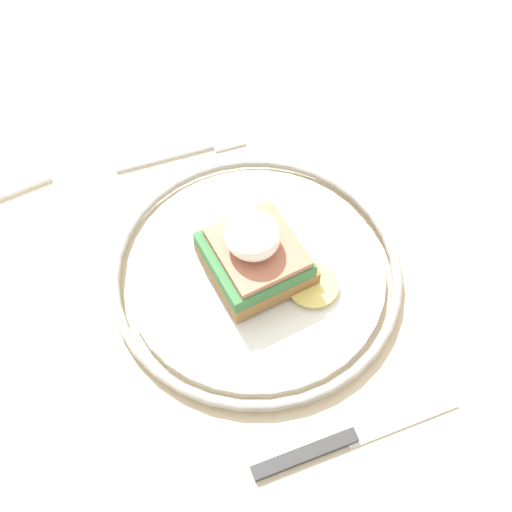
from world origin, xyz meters
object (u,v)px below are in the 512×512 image
plate (256,271)px  fork (188,151)px  knife (341,441)px  sandwich (256,253)px

plate → fork: bearing=177.2°
plate → knife: 0.18m
sandwich → plate: bearing=148.8°
fork → knife: 0.35m
sandwich → fork: bearing=176.9°
sandwich → knife: sandwich is taller
knife → sandwich: bearing=175.7°
plate → sandwich: bearing=-31.2°
plate → sandwich: size_ratio=2.50×
fork → plate: bearing=-2.8°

